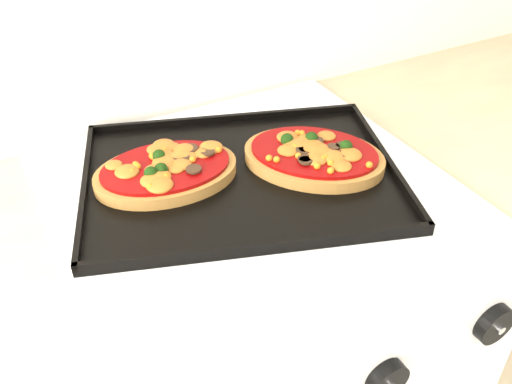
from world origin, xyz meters
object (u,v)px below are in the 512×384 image
stove (256,374)px  pizza_right (314,155)px  pizza_left (166,170)px  baking_tray (241,174)px

stove → pizza_right: 0.49m
pizza_left → pizza_right: bearing=-18.0°
pizza_left → pizza_right: same height
stove → pizza_left: 0.50m
baking_tray → pizza_left: bearing=174.8°
pizza_right → stove: bearing=-173.3°
stove → baking_tray: (-0.01, 0.04, 0.47)m
stove → baking_tray: baking_tray is taller
baking_tray → pizza_left: size_ratio=2.17×
stove → pizza_right: bearing=6.7°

